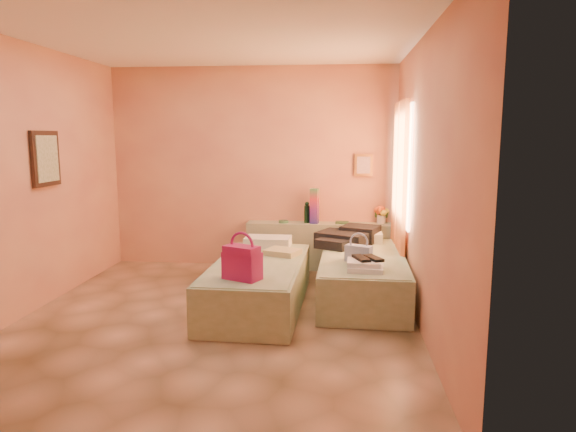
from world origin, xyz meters
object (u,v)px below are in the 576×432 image
object	(u,v)px
headboard_ledge	(321,246)
blue_handbag	(359,254)
magenta_handbag	(242,262)
bed_right	(363,277)
towel_stack	(366,266)
bed_left	(258,285)
green_book	(342,223)
flower_vase	(381,213)
water_bottle	(307,213)

from	to	relation	value
headboard_ledge	blue_handbag	bearing A→B (deg)	-73.79
magenta_handbag	bed_right	bearing A→B (deg)	67.71
towel_stack	headboard_ledge	bearing A→B (deg)	104.91
bed_left	magenta_handbag	size ratio (longest dim) A/B	5.75
bed_right	towel_stack	size ratio (longest dim) A/B	5.71
green_book	towel_stack	distance (m)	1.93
green_book	blue_handbag	world-z (taller)	same
headboard_ledge	bed_right	size ratio (longest dim) A/B	1.02
flower_vase	towel_stack	bearing A→B (deg)	-98.97
magenta_handbag	towel_stack	size ratio (longest dim) A/B	0.99
water_bottle	bed_right	bearing A→B (deg)	-60.45
water_bottle	green_book	xyz separation A→B (m)	(0.49, -0.02, -0.12)
magenta_handbag	water_bottle	bearing A→B (deg)	103.68
bed_left	magenta_handbag	xyz separation A→B (m)	(-0.05, -0.67, 0.41)
bed_left	water_bottle	distance (m)	1.83
bed_left	green_book	size ratio (longest dim) A/B	11.01
bed_left	green_book	xyz separation A→B (m)	(0.91, 1.68, 0.42)
water_bottle	flower_vase	xyz separation A→B (m)	(1.02, 0.05, 0.01)
flower_vase	magenta_handbag	bearing A→B (deg)	-121.76
water_bottle	towel_stack	bearing A→B (deg)	-69.88
bed_right	water_bottle	distance (m)	1.55
bed_left	water_bottle	world-z (taller)	water_bottle
blue_handbag	headboard_ledge	bearing A→B (deg)	128.98
towel_stack	bed_right	bearing A→B (deg)	89.30
blue_handbag	magenta_handbag	bearing A→B (deg)	-122.14
bed_right	flower_vase	distance (m)	1.46
magenta_handbag	bed_left	bearing A→B (deg)	110.91
bed_right	water_bottle	size ratio (longest dim) A/B	7.28
flower_vase	blue_handbag	distance (m)	1.68
magenta_handbag	green_book	bearing A→B (deg)	92.71
green_book	flower_vase	bearing A→B (deg)	9.24
bed_left	magenta_handbag	distance (m)	0.79
flower_vase	magenta_handbag	distance (m)	2.85
water_bottle	bed_left	bearing A→B (deg)	-104.01
bed_left	towel_stack	size ratio (longest dim) A/B	5.71
bed_right	blue_handbag	size ratio (longest dim) A/B	7.15
bed_left	green_book	world-z (taller)	green_book
headboard_ledge	bed_left	xyz separation A→B (m)	(-0.62, -1.70, -0.08)
bed_left	bed_right	world-z (taller)	same
bed_right	green_book	xyz separation A→B (m)	(-0.23, 1.24, 0.42)
bed_left	blue_handbag	world-z (taller)	blue_handbag
bed_right	water_bottle	xyz separation A→B (m)	(-0.72, 1.27, 0.54)
bed_left	headboard_ledge	bearing A→B (deg)	71.64
blue_handbag	water_bottle	bearing A→B (deg)	135.24
green_book	towel_stack	world-z (taller)	green_book
flower_vase	towel_stack	distance (m)	2.03
bed_left	towel_stack	xyz separation A→B (m)	(1.14, -0.24, 0.30)
bed_right	green_book	distance (m)	1.33
water_bottle	towel_stack	size ratio (longest dim) A/B	0.79
flower_vase	blue_handbag	xyz separation A→B (m)	(-0.37, -1.63, -0.20)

